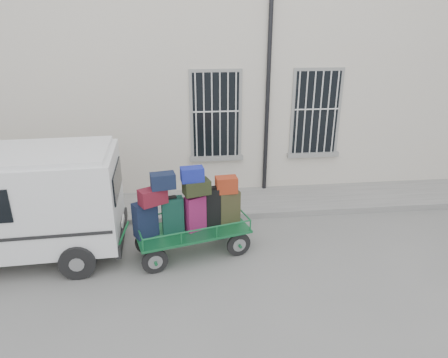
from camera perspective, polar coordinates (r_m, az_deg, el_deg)
ground at (r=8.69m, az=3.47°, el=-9.89°), size 80.00×80.00×0.00m
building at (r=12.96m, az=-0.45°, el=14.75°), size 24.00×5.15×6.00m
sidewalk at (r=10.58m, az=1.47°, el=-3.37°), size 24.00×1.70×0.15m
luggage_cart at (r=8.07m, az=-4.80°, el=-4.81°), size 2.70×1.56×1.94m
van at (r=8.89m, az=-29.15°, el=-2.65°), size 4.59×2.22×2.27m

